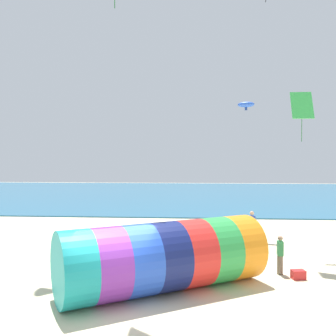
% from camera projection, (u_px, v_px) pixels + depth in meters
% --- Properties ---
extents(ground_plane, '(120.00, 120.00, 0.00)m').
position_uv_depth(ground_plane, '(115.00, 309.00, 12.00)').
color(ground_plane, beige).
extents(sea, '(120.00, 40.00, 0.10)m').
position_uv_depth(sea, '(175.00, 194.00, 49.82)').
color(sea, '#236084').
rests_on(sea, ground).
extents(giant_inflatable_tube, '(7.83, 6.05, 2.51)m').
position_uv_depth(giant_inflatable_tube, '(165.00, 256.00, 13.61)').
color(giant_inflatable_tube, teal).
rests_on(giant_inflatable_tube, ground).
extents(kite_handler, '(0.24, 0.37, 1.62)m').
position_uv_depth(kite_handler, '(280.00, 255.00, 15.54)').
color(kite_handler, '#726651').
rests_on(kite_handler, ground).
extents(kite_blue_parafoil, '(1.14, 0.74, 0.58)m').
position_uv_depth(kite_blue_parafoil, '(246.00, 105.00, 23.54)').
color(kite_blue_parafoil, blue).
extents(kite_green_diamond, '(1.11, 0.71, 2.62)m').
position_uv_depth(kite_green_diamond, '(302.00, 106.00, 19.34)').
color(kite_green_diamond, green).
extents(bystander_near_water, '(0.40, 0.29, 1.78)m').
position_uv_depth(bystander_near_water, '(252.00, 226.00, 21.55)').
color(bystander_near_water, '#726651').
rests_on(bystander_near_water, ground).
extents(cooler_box, '(0.57, 0.44, 0.36)m').
position_uv_depth(cooler_box, '(298.00, 275.00, 14.94)').
color(cooler_box, red).
rests_on(cooler_box, ground).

